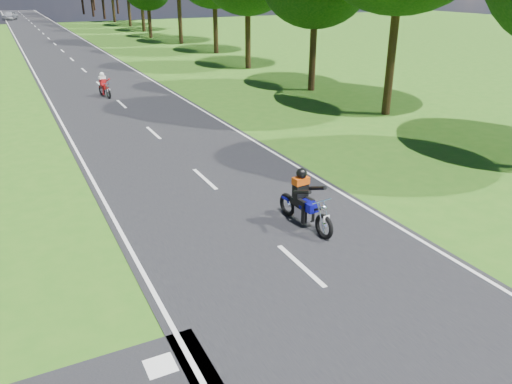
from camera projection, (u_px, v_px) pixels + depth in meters
ground at (354, 314)px, 9.73m from camera, size 160.00×160.00×0.00m
main_road at (55, 44)px, 50.83m from camera, size 7.00×140.00×0.02m
road_markings at (56, 46)px, 49.23m from camera, size 7.40×140.00×0.01m
rider_near_blue at (306, 199)px, 12.87m from camera, size 0.81×1.93×1.57m
rider_far_red at (104, 85)px, 27.58m from camera, size 0.72×1.65×1.33m
distant_car at (10, 15)px, 81.73m from camera, size 2.89×4.36×1.38m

